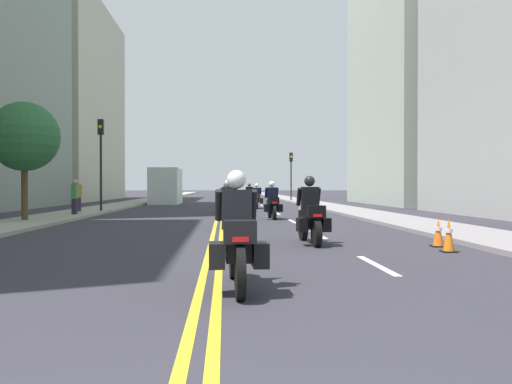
{
  "coord_description": "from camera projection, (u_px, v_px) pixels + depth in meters",
  "views": [
    {
      "loc": [
        0.22,
        -1.43,
        1.4
      ],
      "look_at": [
        1.61,
        22.6,
        1.14
      ],
      "focal_mm": 38.03,
      "sensor_mm": 36.0,
      "label": 1
    }
  ],
  "objects": [
    {
      "name": "street_tree_0",
      "position": [
        24.0,
        137.0,
        20.6
      ],
      "size": [
        2.64,
        2.64,
        4.61
      ],
      "color": "#4E3A20",
      "rests_on": "ground"
    },
    {
      "name": "motorcycle_3",
      "position": [
        272.0,
        204.0,
        23.02
      ],
      "size": [
        0.78,
        2.1,
        1.62
      ],
      "rotation": [
        0.0,
        0.0,
        0.04
      ],
      "color": "black",
      "rests_on": "ground"
    },
    {
      "name": "building_right_2",
      "position": [
        429.0,
        41.0,
        42.38
      ],
      "size": [
        9.29,
        15.9,
        25.62
      ],
      "color": "#AAB4A5",
      "rests_on": "ground"
    },
    {
      "name": "centreline_yellow_outer",
      "position": [
        224.0,
        201.0,
        49.35
      ],
      "size": [
        0.12,
        132.0,
        0.01
      ],
      "primitive_type": "cube",
      "color": "yellow",
      "rests_on": "ground"
    },
    {
      "name": "traffic_light_near",
      "position": [
        101.0,
        149.0,
        28.14
      ],
      "size": [
        0.28,
        0.38,
        4.87
      ],
      "color": "black",
      "rests_on": "ground"
    },
    {
      "name": "lane_dashes_white",
      "position": [
        272.0,
        211.0,
        30.55
      ],
      "size": [
        0.14,
        56.4,
        0.01
      ],
      "color": "silver",
      "rests_on": "ground"
    },
    {
      "name": "traffic_cone_0",
      "position": [
        438.0,
        233.0,
        12.5
      ],
      "size": [
        0.31,
        0.31,
        0.65
      ],
      "color": "black",
      "rests_on": "ground"
    },
    {
      "name": "pedestrian_1",
      "position": [
        74.0,
        197.0,
        24.66
      ],
      "size": [
        0.22,
        0.36,
        1.72
      ],
      "rotation": [
        0.0,
        0.0,
        1.58
      ],
      "color": "#292333",
      "rests_on": "ground"
    },
    {
      "name": "traffic_light_far",
      "position": [
        291.0,
        168.0,
        48.91
      ],
      "size": [
        0.28,
        0.38,
        4.43
      ],
      "color": "black",
      "rests_on": "ground"
    },
    {
      "name": "centreline_yellow_inner",
      "position": [
        221.0,
        201.0,
        49.34
      ],
      "size": [
        0.12,
        132.0,
        0.01
      ],
      "primitive_type": "cube",
      "color": "yellow",
      "rests_on": "ground"
    },
    {
      "name": "motorcycle_6",
      "position": [
        226.0,
        196.0,
        39.22
      ],
      "size": [
        0.78,
        2.18,
        1.63
      ],
      "rotation": [
        0.0,
        0.0,
        -0.06
      ],
      "color": "black",
      "rests_on": "ground"
    },
    {
      "name": "ground_plane",
      "position": [
        222.0,
        202.0,
        49.34
      ],
      "size": [
        264.0,
        264.0,
        0.0
      ],
      "primitive_type": "plane",
      "color": "#2F2D36"
    },
    {
      "name": "motorcycle_1",
      "position": [
        310.0,
        217.0,
        13.06
      ],
      "size": [
        0.78,
        2.2,
        1.65
      ],
      "rotation": [
        0.0,
        0.0,
        0.05
      ],
      "color": "black",
      "rests_on": "ground"
    },
    {
      "name": "motorcycle_2",
      "position": [
        228.0,
        208.0,
        18.12
      ],
      "size": [
        0.78,
        2.18,
        1.64
      ],
      "rotation": [
        0.0,
        0.0,
        -0.04
      ],
      "color": "black",
      "rests_on": "ground"
    },
    {
      "name": "motorcycle_0",
      "position": [
        237.0,
        240.0,
        7.31
      ],
      "size": [
        0.78,
        2.28,
        1.62
      ],
      "rotation": [
        0.0,
        0.0,
        0.04
      ],
      "color": "black",
      "rests_on": "ground"
    },
    {
      "name": "sidewalk_left",
      "position": [
        144.0,
        201.0,
        48.93
      ],
      "size": [
        2.59,
        144.0,
        0.12
      ],
      "primitive_type": "cube",
      "color": "gray",
      "rests_on": "ground"
    },
    {
      "name": "motorcycle_7",
      "position": [
        249.0,
        195.0,
        44.02
      ],
      "size": [
        0.78,
        2.23,
        1.64
      ],
      "rotation": [
        0.0,
        0.0,
        -0.04
      ],
      "color": "black",
      "rests_on": "ground"
    },
    {
      "name": "motorcycle_4",
      "position": [
        226.0,
        201.0,
        28.38
      ],
      "size": [
        0.77,
        2.26,
        1.57
      ],
      "rotation": [
        0.0,
        0.0,
        -0.03
      ],
      "color": "black",
      "rests_on": "ground"
    },
    {
      "name": "building_left_2",
      "position": [
        65.0,
        103.0,
        53.59
      ],
      "size": [
        8.0,
        20.34,
        19.19
      ],
      "color": "#B5B99D",
      "rests_on": "ground"
    },
    {
      "name": "pedestrian_0",
      "position": [
        77.0,
        196.0,
        27.48
      ],
      "size": [
        0.4,
        0.49,
        1.71
      ],
      "rotation": [
        0.0,
        0.0,
        4.13
      ],
      "color": "#26253A",
      "rests_on": "ground"
    },
    {
      "name": "sidewalk_right",
      "position": [
        300.0,
        201.0,
        49.76
      ],
      "size": [
        2.59,
        144.0,
        0.12
      ],
      "primitive_type": "cube",
      "color": "gray",
      "rests_on": "ground"
    },
    {
      "name": "traffic_cone_1",
      "position": [
        449.0,
        235.0,
        11.48
      ],
      "size": [
        0.3,
        0.3,
        0.72
      ],
      "color": "black",
      "rests_on": "ground"
    },
    {
      "name": "parked_truck",
      "position": [
        167.0,
        188.0,
        43.25
      ],
      "size": [
        2.2,
        6.5,
        2.8
      ],
      "color": "beige",
      "rests_on": "ground"
    },
    {
      "name": "motorcycle_5",
      "position": [
        257.0,
        198.0,
        33.89
      ],
      "size": [
        0.78,
        2.23,
        1.57
      ],
      "rotation": [
        0.0,
        0.0,
        -0.04
      ],
      "color": "black",
      "rests_on": "ground"
    }
  ]
}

